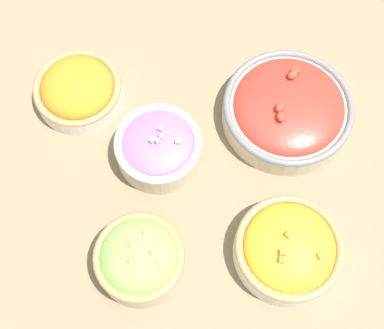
{
  "coord_description": "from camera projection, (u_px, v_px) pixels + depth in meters",
  "views": [
    {
      "loc": [
        0.04,
        -0.31,
        0.79
      ],
      "look_at": [
        0.0,
        0.0,
        0.03
      ],
      "focal_mm": 50.0,
      "sensor_mm": 36.0,
      "label": 1
    }
  ],
  "objects": [
    {
      "name": "bowl_red_onion",
      "position": [
        158.0,
        147.0,
        0.83
      ],
      "size": [
        0.14,
        0.14,
        0.07
      ],
      "color": "beige",
      "rests_on": "ground_plane"
    },
    {
      "name": "bowl_squash",
      "position": [
        288.0,
        249.0,
        0.77
      ],
      "size": [
        0.16,
        0.16,
        0.07
      ],
      "color": "silver",
      "rests_on": "ground_plane"
    },
    {
      "name": "ground_plane",
      "position": [
        192.0,
        172.0,
        0.85
      ],
      "size": [
        3.0,
        3.0,
        0.0
      ],
      "primitive_type": "plane",
      "color": "#75664C"
    },
    {
      "name": "bowl_cherry_tomatoes",
      "position": [
        288.0,
        109.0,
        0.86
      ],
      "size": [
        0.21,
        0.21,
        0.07
      ],
      "color": "beige",
      "rests_on": "ground_plane"
    },
    {
      "name": "bowl_lettuce",
      "position": [
        140.0,
        258.0,
        0.76
      ],
      "size": [
        0.13,
        0.13,
        0.08
      ],
      "color": "beige",
      "rests_on": "ground_plane"
    },
    {
      "name": "bowl_carrots",
      "position": [
        78.0,
        90.0,
        0.88
      ],
      "size": [
        0.15,
        0.15,
        0.06
      ],
      "color": "silver",
      "rests_on": "ground_plane"
    }
  ]
}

